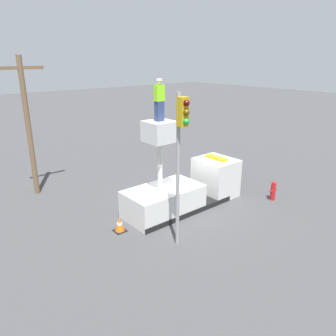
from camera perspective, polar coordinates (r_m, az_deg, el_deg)
ground_plane at (r=16.13m, az=1.62°, el=-7.04°), size 120.00×120.00×0.00m
bucket_truck at (r=16.03m, az=2.86°, el=-3.64°), size 6.26×2.09×4.44m
worker at (r=13.93m, az=-1.53°, el=11.73°), size 0.40×0.26×1.75m
traffic_light_pole at (r=11.58m, az=2.24°, el=4.45°), size 0.34×0.57×5.91m
fire_hydrant at (r=17.71m, az=17.84°, el=-3.78°), size 0.50×0.26×1.02m
traffic_cone_rear at (r=14.19m, az=-8.43°, el=-9.75°), size 0.49×0.49×0.63m
utility_pole at (r=18.17m, az=-23.22°, el=7.30°), size 2.20×0.26×7.12m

